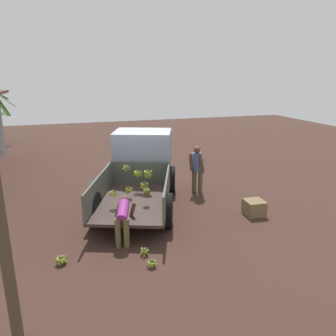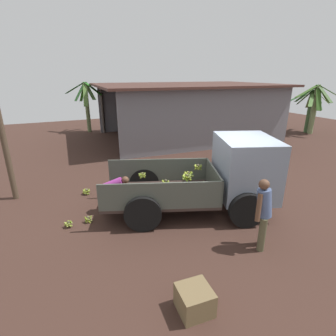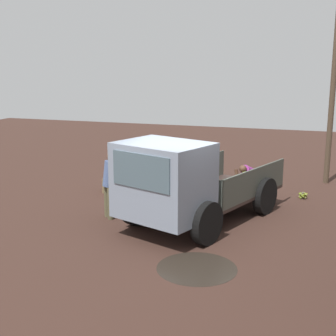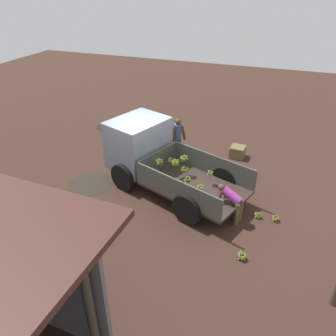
{
  "view_description": "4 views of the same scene",
  "coord_description": "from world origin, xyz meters",
  "px_view_note": "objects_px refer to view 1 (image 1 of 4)",
  "views": [
    {
      "loc": [
        -10.35,
        2.19,
        3.96
      ],
      "look_at": [
        -1.34,
        -0.63,
        1.24
      ],
      "focal_mm": 35.0,
      "sensor_mm": 36.0,
      "label": 1
    },
    {
      "loc": [
        -4.44,
        -5.7,
        3.74
      ],
      "look_at": [
        -1.39,
        1.18,
        1.02
      ],
      "focal_mm": 28.0,
      "sensor_mm": 36.0,
      "label": 2
    },
    {
      "loc": [
        9.58,
        2.91,
        3.75
      ],
      "look_at": [
        -0.25,
        -0.35,
        1.43
      ],
      "focal_mm": 50.0,
      "sensor_mm": 36.0,
      "label": 3
    },
    {
      "loc": [
        -4.03,
        8.75,
        6.18
      ],
      "look_at": [
        -1.12,
        0.8,
        1.18
      ],
      "focal_mm": 35.0,
      "sensor_mm": 36.0,
      "label": 4
    }
  ],
  "objects_px": {
    "person_foreground_visitor": "(197,167)",
    "wooden_crate_0": "(254,208)",
    "person_worker_loading": "(123,217)",
    "banana_bunch_on_ground_2": "(61,260)",
    "banana_bunch_on_ground_1": "(144,251)",
    "cargo_truck": "(141,163)",
    "banana_bunch_on_ground_0": "(152,263)"
  },
  "relations": [
    {
      "from": "person_foreground_visitor",
      "to": "wooden_crate_0",
      "type": "distance_m",
      "value": 2.47
    },
    {
      "from": "person_worker_loading",
      "to": "banana_bunch_on_ground_2",
      "type": "xyz_separation_m",
      "value": [
        -0.57,
        1.46,
        -0.55
      ]
    },
    {
      "from": "banana_bunch_on_ground_2",
      "to": "person_worker_loading",
      "type": "bearing_deg",
      "value": -68.7
    },
    {
      "from": "person_worker_loading",
      "to": "banana_bunch_on_ground_2",
      "type": "relative_size",
      "value": 3.99
    },
    {
      "from": "banana_bunch_on_ground_2",
      "to": "banana_bunch_on_ground_1",
      "type": "bearing_deg",
      "value": -95.99
    },
    {
      "from": "person_foreground_visitor",
      "to": "cargo_truck",
      "type": "bearing_deg",
      "value": -56.71
    },
    {
      "from": "banana_bunch_on_ground_1",
      "to": "wooden_crate_0",
      "type": "height_order",
      "value": "wooden_crate_0"
    },
    {
      "from": "cargo_truck",
      "to": "banana_bunch_on_ground_2",
      "type": "relative_size",
      "value": 19.06
    },
    {
      "from": "banana_bunch_on_ground_0",
      "to": "banana_bunch_on_ground_1",
      "type": "bearing_deg",
      "value": 4.49
    },
    {
      "from": "person_worker_loading",
      "to": "banana_bunch_on_ground_0",
      "type": "xyz_separation_m",
      "value": [
        -1.26,
        -0.37,
        -0.56
      ]
    },
    {
      "from": "cargo_truck",
      "to": "person_foreground_visitor",
      "type": "relative_size",
      "value": 3.04
    },
    {
      "from": "banana_bunch_on_ground_0",
      "to": "cargo_truck",
      "type": "bearing_deg",
      "value": -10.38
    },
    {
      "from": "cargo_truck",
      "to": "banana_bunch_on_ground_0",
      "type": "distance_m",
      "value": 4.48
    },
    {
      "from": "banana_bunch_on_ground_1",
      "to": "banana_bunch_on_ground_2",
      "type": "height_order",
      "value": "banana_bunch_on_ground_2"
    },
    {
      "from": "wooden_crate_0",
      "to": "banana_bunch_on_ground_1",
      "type": "bearing_deg",
      "value": 108.93
    },
    {
      "from": "person_worker_loading",
      "to": "banana_bunch_on_ground_1",
      "type": "bearing_deg",
      "value": -138.65
    },
    {
      "from": "cargo_truck",
      "to": "person_worker_loading",
      "type": "distance_m",
      "value": 3.28
    },
    {
      "from": "person_foreground_visitor",
      "to": "wooden_crate_0",
      "type": "bearing_deg",
      "value": 67.39
    },
    {
      "from": "banana_bunch_on_ground_1",
      "to": "banana_bunch_on_ground_2",
      "type": "xyz_separation_m",
      "value": [
        0.19,
        1.8,
        0.01
      ]
    },
    {
      "from": "person_foreground_visitor",
      "to": "wooden_crate_0",
      "type": "height_order",
      "value": "person_foreground_visitor"
    },
    {
      "from": "person_foreground_visitor",
      "to": "person_worker_loading",
      "type": "relative_size",
      "value": 1.57
    },
    {
      "from": "banana_bunch_on_ground_2",
      "to": "banana_bunch_on_ground_0",
      "type": "bearing_deg",
      "value": -110.48
    },
    {
      "from": "banana_bunch_on_ground_1",
      "to": "banana_bunch_on_ground_0",
      "type": "bearing_deg",
      "value": -175.51
    },
    {
      "from": "wooden_crate_0",
      "to": "person_foreground_visitor",
      "type": "bearing_deg",
      "value": 22.44
    },
    {
      "from": "banana_bunch_on_ground_0",
      "to": "banana_bunch_on_ground_1",
      "type": "distance_m",
      "value": 0.5
    },
    {
      "from": "person_worker_loading",
      "to": "banana_bunch_on_ground_2",
      "type": "bearing_deg",
      "value": 129.01
    },
    {
      "from": "banana_bunch_on_ground_0",
      "to": "banana_bunch_on_ground_2",
      "type": "height_order",
      "value": "banana_bunch_on_ground_2"
    },
    {
      "from": "person_foreground_visitor",
      "to": "banana_bunch_on_ground_1",
      "type": "bearing_deg",
      "value": 7.01
    },
    {
      "from": "banana_bunch_on_ground_2",
      "to": "wooden_crate_0",
      "type": "xyz_separation_m",
      "value": [
        1.04,
        -5.37,
        0.11
      ]
    },
    {
      "from": "person_worker_loading",
      "to": "wooden_crate_0",
      "type": "relative_size",
      "value": 1.94
    },
    {
      "from": "person_worker_loading",
      "to": "wooden_crate_0",
      "type": "bearing_deg",
      "value": -65.49
    },
    {
      "from": "cargo_truck",
      "to": "person_foreground_visitor",
      "type": "bearing_deg",
      "value": -81.56
    }
  ]
}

